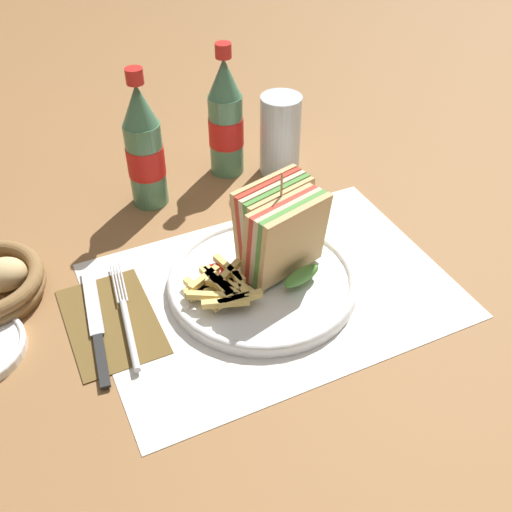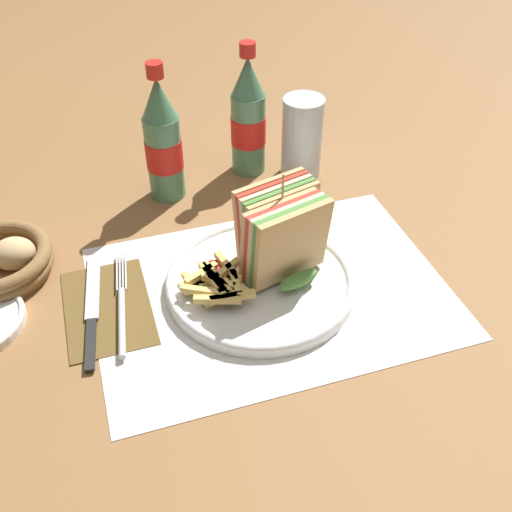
% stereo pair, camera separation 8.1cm
% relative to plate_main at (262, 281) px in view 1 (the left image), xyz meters
% --- Properties ---
extents(ground_plane, '(4.00, 4.00, 0.00)m').
position_rel_plate_main_xyz_m(ground_plane, '(-0.01, -0.01, -0.01)').
color(ground_plane, olive).
extents(placemat, '(0.47, 0.34, 0.00)m').
position_rel_plate_main_xyz_m(placemat, '(0.01, -0.01, -0.01)').
color(placemat, silver).
rests_on(placemat, ground_plane).
extents(plate_main, '(0.26, 0.26, 0.02)m').
position_rel_plate_main_xyz_m(plate_main, '(0.00, 0.00, 0.00)').
color(plate_main, white).
rests_on(plate_main, ground_plane).
extents(club_sandwich, '(0.12, 0.13, 0.15)m').
position_rel_plate_main_xyz_m(club_sandwich, '(0.04, 0.02, 0.06)').
color(club_sandwich, tan).
rests_on(club_sandwich, plate_main).
extents(fries_pile, '(0.09, 0.10, 0.02)m').
position_rel_plate_main_xyz_m(fries_pile, '(-0.06, -0.01, 0.02)').
color(fries_pile, '#E5C166').
rests_on(fries_pile, plate_main).
extents(ketchup_blob, '(0.04, 0.03, 0.01)m').
position_rel_plate_main_xyz_m(ketchup_blob, '(-0.06, 0.03, 0.02)').
color(ketchup_blob, maroon).
rests_on(ketchup_blob, plate_main).
extents(napkin, '(0.11, 0.17, 0.00)m').
position_rel_plate_main_xyz_m(napkin, '(-0.21, 0.02, -0.01)').
color(napkin, brown).
rests_on(napkin, ground_plane).
extents(fork, '(0.04, 0.20, 0.01)m').
position_rel_plate_main_xyz_m(fork, '(-0.19, 0.00, -0.00)').
color(fork, silver).
rests_on(fork, napkin).
extents(knife, '(0.04, 0.21, 0.00)m').
position_rel_plate_main_xyz_m(knife, '(-0.22, 0.02, -0.00)').
color(knife, black).
rests_on(knife, napkin).
extents(coke_bottle_near, '(0.06, 0.06, 0.23)m').
position_rel_plate_main_xyz_m(coke_bottle_near, '(-0.08, 0.26, 0.09)').
color(coke_bottle_near, '#4C7F5B').
rests_on(coke_bottle_near, ground_plane).
extents(coke_bottle_far, '(0.06, 0.06, 0.23)m').
position_rel_plate_main_xyz_m(coke_bottle_far, '(0.07, 0.30, 0.09)').
color(coke_bottle_far, '#4C7F5B').
rests_on(coke_bottle_far, ground_plane).
extents(glass_near, '(0.07, 0.07, 0.14)m').
position_rel_plate_main_xyz_m(glass_near, '(0.16, 0.26, 0.05)').
color(glass_near, silver).
rests_on(glass_near, ground_plane).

